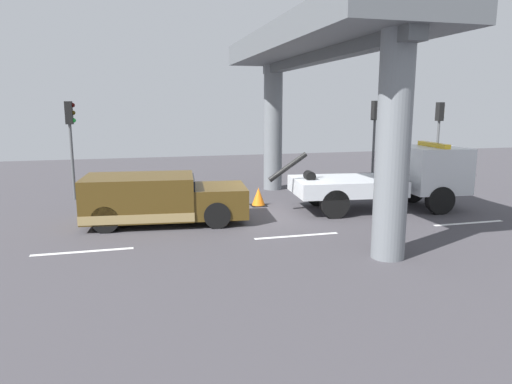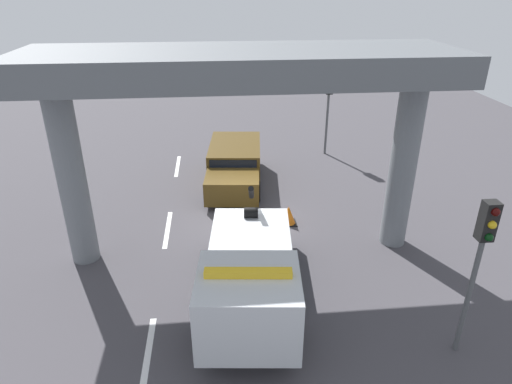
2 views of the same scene
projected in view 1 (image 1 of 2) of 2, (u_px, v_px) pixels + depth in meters
ground_plane at (271, 217)px, 16.36m from camera, size 60.00×40.00×0.10m
lane_stripe_west at (83, 252)px, 12.35m from camera, size 2.60×0.16×0.01m
lane_stripe_mid at (297, 236)px, 13.85m from camera, size 2.60×0.16×0.01m
lane_stripe_east at (469, 223)px, 15.34m from camera, size 2.60×0.16×0.01m
tow_truck_white at (396, 177)px, 17.26m from camera, size 7.34×2.97×2.46m
towed_van_green at (158, 200)px, 15.25m from camera, size 5.38×2.67×1.58m
overpass_structure at (317, 57)px, 15.75m from camera, size 3.60×12.18×6.41m
traffic_light_near at (71, 128)px, 18.65m from camera, size 0.39×0.32×3.97m
traffic_light_far at (375, 124)px, 22.01m from camera, size 0.39×0.32×4.02m
traffic_light_mid at (439, 124)px, 22.89m from camera, size 0.39×0.32×3.96m
traffic_cone_orange at (259, 197)px, 17.97m from camera, size 0.59×0.59×0.70m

